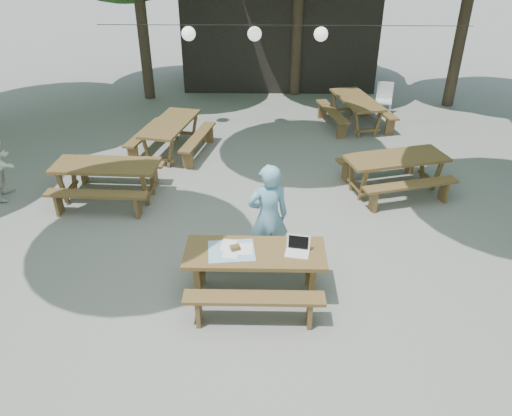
{
  "coord_description": "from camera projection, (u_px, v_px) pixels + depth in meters",
  "views": [
    {
      "loc": [
        0.09,
        -6.51,
        4.82
      ],
      "look_at": [
        -0.04,
        -0.04,
        1.05
      ],
      "focal_mm": 35.0,
      "sensor_mm": 36.0,
      "label": 1
    }
  ],
  "objects": [
    {
      "name": "tabletop_clutter",
      "position": [
        232.0,
        250.0,
        7.04
      ],
      "size": [
        0.71,
        0.62,
        0.08
      ],
      "color": "teal",
      "rests_on": "main_picnic_table"
    },
    {
      "name": "paper_lanterns",
      "position": [
        255.0,
        34.0,
        12.03
      ],
      "size": [
        9.0,
        0.34,
        0.38
      ],
      "color": "black",
      "rests_on": "ground"
    },
    {
      "name": "laptop",
      "position": [
        298.0,
        248.0,
        6.99
      ],
      "size": [
        0.37,
        0.31,
        0.24
      ],
      "rotation": [
        0.0,
        0.0,
        -0.18
      ],
      "color": "white",
      "rests_on": "main_picnic_table"
    },
    {
      "name": "picnic_table_ne",
      "position": [
        394.0,
        173.0,
        10.01
      ],
      "size": [
        2.26,
        2.04,
        0.75
      ],
      "rotation": [
        0.0,
        0.0,
        0.27
      ],
      "color": "brown",
      "rests_on": "ground"
    },
    {
      "name": "second_person",
      "position": [
        1.0,
        162.0,
        9.65
      ],
      "size": [
        0.64,
        0.77,
        1.45
      ],
      "primitive_type": "imported",
      "rotation": [
        0.0,
        0.0,
        1.7
      ],
      "color": "silver",
      "rests_on": "ground"
    },
    {
      "name": "plastic_chair",
      "position": [
        383.0,
        106.0,
        13.96
      ],
      "size": [
        0.53,
        0.53,
        0.9
      ],
      "rotation": [
        0.0,
        0.0,
        -0.23
      ],
      "color": "silver",
      "rests_on": "ground"
    },
    {
      "name": "woman",
      "position": [
        268.0,
        217.0,
        7.59
      ],
      "size": [
        0.72,
        0.56,
        1.76
      ],
      "primitive_type": "imported",
      "rotation": [
        0.0,
        0.0,
        3.38
      ],
      "color": "#6EA9C9",
      "rests_on": "ground"
    },
    {
      "name": "pavilion",
      "position": [
        279.0,
        38.0,
        16.41
      ],
      "size": [
        6.0,
        3.0,
        2.8
      ],
      "primitive_type": "cube",
      "color": "black",
      "rests_on": "ground"
    },
    {
      "name": "picnic_table_far_w",
      "position": [
        172.0,
        137.0,
        11.66
      ],
      "size": [
        1.93,
        2.18,
        0.75
      ],
      "rotation": [
        0.0,
        0.0,
        1.37
      ],
      "color": "brown",
      "rests_on": "ground"
    },
    {
      "name": "main_picnic_table",
      "position": [
        255.0,
        272.0,
        7.22
      ],
      "size": [
        2.0,
        1.58,
        0.75
      ],
      "color": "brown",
      "rests_on": "ground"
    },
    {
      "name": "picnic_table_nw",
      "position": [
        108.0,
        181.0,
        9.71
      ],
      "size": [
        2.03,
        1.66,
        0.75
      ],
      "rotation": [
        0.0,
        0.0,
        -0.04
      ],
      "color": "brown",
      "rests_on": "ground"
    },
    {
      "name": "picnic_table_far_e",
      "position": [
        356.0,
        112.0,
        13.17
      ],
      "size": [
        1.97,
        2.21,
        0.75
      ],
      "rotation": [
        0.0,
        0.0,
        1.8
      ],
      "color": "brown",
      "rests_on": "ground"
    },
    {
      "name": "ground",
      "position": [
        259.0,
        263.0,
        8.05
      ],
      "size": [
        80.0,
        80.0,
        0.0
      ],
      "primitive_type": "plane",
      "color": "slate",
      "rests_on": "ground"
    }
  ]
}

